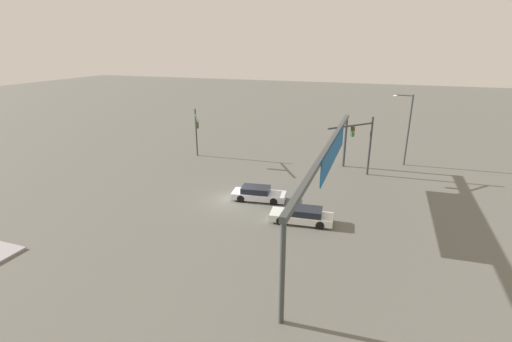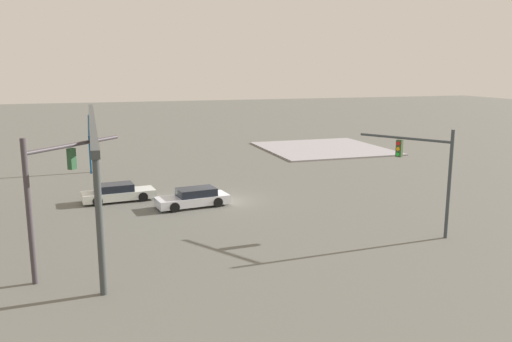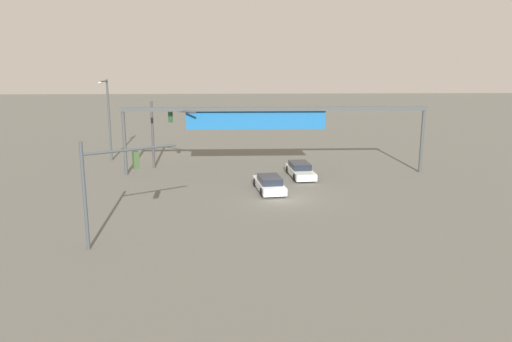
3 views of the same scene
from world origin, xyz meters
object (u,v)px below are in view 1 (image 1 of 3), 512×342
(streetlamp_curved_arm, at_px, (407,125))
(traffic_signal_near_corner, at_px, (362,138))
(traffic_signal_opposite_side, at_px, (197,127))
(sedan_car_waiting_far, at_px, (302,216))
(sedan_car_approaching, at_px, (258,194))

(streetlamp_curved_arm, bearing_deg, traffic_signal_near_corner, 58.96)
(streetlamp_curved_arm, bearing_deg, traffic_signal_opposite_side, 20.06)
(sedan_car_waiting_far, bearing_deg, traffic_signal_opposite_side, -43.92)
(sedan_car_approaching, xyz_separation_m, sedan_car_waiting_far, (2.98, 4.66, 0.00))
(traffic_signal_opposite_side, relative_size, sedan_car_waiting_far, 1.17)
(traffic_signal_opposite_side, distance_m, sedan_car_waiting_far, 20.06)
(traffic_signal_opposite_side, relative_size, streetlamp_curved_arm, 0.73)
(traffic_signal_near_corner, xyz_separation_m, streetlamp_curved_arm, (-5.73, 4.36, 0.52))
(streetlamp_curved_arm, height_order, sedan_car_approaching, streetlamp_curved_arm)
(traffic_signal_opposite_side, xyz_separation_m, sedan_car_approaching, (9.28, 10.87, -3.28))
(traffic_signal_near_corner, height_order, sedan_car_approaching, traffic_signal_near_corner)
(traffic_signal_opposite_side, relative_size, sedan_car_approaching, 1.19)
(traffic_signal_opposite_side, bearing_deg, traffic_signal_near_corner, 58.12)
(traffic_signal_opposite_side, xyz_separation_m, sedan_car_waiting_far, (12.26, 15.53, -3.28))
(streetlamp_curved_arm, xyz_separation_m, sedan_car_approaching, (14.99, -12.29, -4.02))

